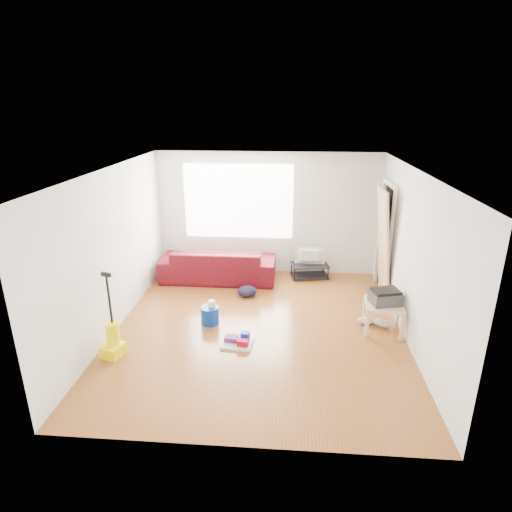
# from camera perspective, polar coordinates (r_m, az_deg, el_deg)

# --- Properties ---
(room) EXTENTS (4.51, 5.01, 2.51)m
(room) POSITION_cam_1_polar(r_m,az_deg,el_deg) (6.53, 1.08, 0.63)
(room) COLOR brown
(room) RESTS_ON ground
(sofa) EXTENTS (2.28, 0.89, 0.67)m
(sofa) POSITION_cam_1_polar(r_m,az_deg,el_deg) (8.76, -5.00, -3.10)
(sofa) COLOR #42030B
(sofa) RESTS_ON ground
(tv_stand) EXTENTS (0.81, 0.55, 0.28)m
(tv_stand) POSITION_cam_1_polar(r_m,az_deg,el_deg) (8.85, 7.13, -1.89)
(tv_stand) COLOR black
(tv_stand) RESTS_ON ground
(tv) EXTENTS (0.62, 0.08, 0.36)m
(tv) POSITION_cam_1_polar(r_m,az_deg,el_deg) (8.74, 7.22, -0.01)
(tv) COLOR black
(tv) RESTS_ON tv_stand
(side_table) EXTENTS (0.63, 0.63, 0.47)m
(side_table) POSITION_cam_1_polar(r_m,az_deg,el_deg) (6.98, 16.71, -6.61)
(side_table) COLOR #CFAB89
(side_table) RESTS_ON ground
(printer) EXTENTS (0.51, 0.43, 0.23)m
(printer) POSITION_cam_1_polar(r_m,az_deg,el_deg) (6.90, 16.86, -5.22)
(printer) COLOR #313133
(printer) RESTS_ON side_table
(bucket) EXTENTS (0.29, 0.29, 0.29)m
(bucket) POSITION_cam_1_polar(r_m,az_deg,el_deg) (7.10, -6.12, -8.89)
(bucket) COLOR #063193
(bucket) RESTS_ON ground
(toilet_paper) EXTENTS (0.11, 0.11, 0.10)m
(toilet_paper) POSITION_cam_1_polar(r_m,az_deg,el_deg) (7.03, -5.88, -7.38)
(toilet_paper) COLOR white
(toilet_paper) RESTS_ON bucket
(cleaning_tray) EXTENTS (0.48, 0.40, 0.16)m
(cleaning_tray) POSITION_cam_1_polar(r_m,az_deg,el_deg) (6.48, -2.40, -11.31)
(cleaning_tray) COLOR silver
(cleaning_tray) RESTS_ON ground
(backpack) EXTENTS (0.42, 0.37, 0.20)m
(backpack) POSITION_cam_1_polar(r_m,az_deg,el_deg) (7.99, -1.21, -5.37)
(backpack) COLOR black
(backpack) RESTS_ON ground
(sneakers) EXTENTS (0.55, 0.28, 0.12)m
(sneakers) POSITION_cam_1_polar(r_m,az_deg,el_deg) (7.23, 15.44, -8.44)
(sneakers) COLOR silver
(sneakers) RESTS_ON ground
(vacuum) EXTENTS (0.33, 0.36, 1.24)m
(vacuum) POSITION_cam_1_polar(r_m,az_deg,el_deg) (6.48, -18.55, -10.60)
(vacuum) COLOR #FFF305
(vacuum) RESTS_ON ground
(door_panel) EXTENTS (0.25, 0.81, 2.01)m
(door_panel) POSITION_cam_1_polar(r_m,az_deg,el_deg) (8.32, 15.93, -5.10)
(door_panel) COLOR #A2885B
(door_panel) RESTS_ON ground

